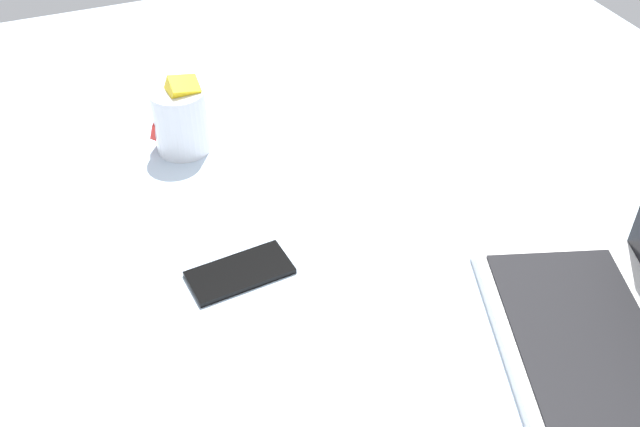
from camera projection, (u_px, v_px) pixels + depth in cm
name	position (u px, v px, depth cm)	size (l,w,h in cm)	color
bed_mattress	(425.00, 251.00, 117.99)	(180.00, 140.00, 18.00)	silver
laptop	(625.00, 321.00, 89.10)	(38.45, 31.99, 23.00)	silver
snack_cup	(180.00, 118.00, 120.55)	(9.00, 9.82, 13.68)	silver
cell_phone	(240.00, 272.00, 101.06)	(6.80, 14.00, 0.80)	black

